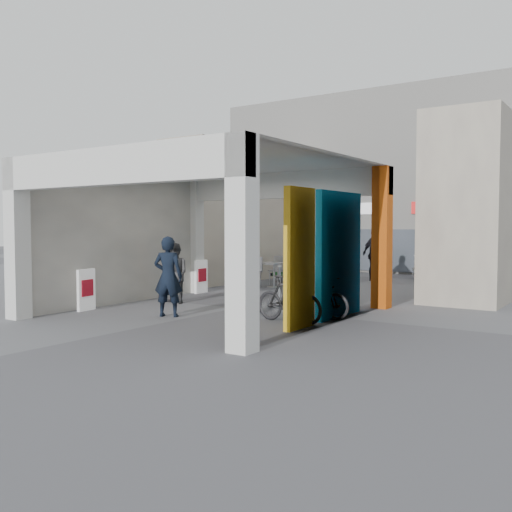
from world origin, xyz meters
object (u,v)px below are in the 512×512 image
Objects in this scene: cafe_set at (276,276)px; man_back_turned at (175,273)px; man_crates at (375,254)px; bicycle_front at (314,297)px; man_elderly at (342,270)px; man_with_dog at (168,276)px; produce_stand at (290,273)px; bicycle_rear at (289,299)px; white_van at (469,263)px; border_collie at (251,303)px.

man_back_turned reaches higher than cafe_set.
man_crates is at bearing 83.35° from man_back_turned.
man_back_turned is 0.93× the size of bicycle_front.
cafe_set is 0.91× the size of man_elderly.
man_elderly is (3.90, -3.10, 0.56)m from cafe_set.
man_elderly is at bearing -147.52° from man_with_dog.
bicycle_front is at bearing -91.01° from man_elderly.
man_back_turned is at bearing -161.48° from man_elderly.
man_elderly is 2.07m from bicycle_front.
produce_stand is 0.81× the size of man_back_turned.
man_with_dog is at bearing -132.56° from man_elderly.
cafe_set is at bearing 39.59° from bicycle_rear.
white_van is (0.80, 10.70, 0.22)m from bicycle_front.
bicycle_rear reaches higher than bicycle_front.
man_crates reaches higher than produce_stand.
man_with_dog is 2.82m from bicycle_rear.
bicycle_rear is (0.14, -2.90, -0.41)m from man_elderly.
man_crates is (0.68, 10.49, 0.09)m from man_with_dog.
man_back_turned is at bearing -90.17° from produce_stand.
man_elderly is at bearing 33.41° from man_back_turned.
produce_stand is 0.33× the size of white_van.
border_collie is at bearing -63.70° from cafe_set.
man_elderly reaches higher than bicycle_front.
man_elderly is (1.22, 2.34, 0.65)m from border_collie.
bicycle_rear is at bearing -95.56° from man_elderly.
cafe_set is at bearing 96.75° from man_back_turned.
border_collie is at bearing 73.05° from bicycle_rear.
white_van is (5.31, 4.05, 0.33)m from produce_stand.
produce_stand is 6.69m from white_van.
bicycle_front is (4.51, -6.66, 0.11)m from produce_stand.
bicycle_front is at bearing -59.22° from produce_stand.
border_collie is 0.17× the size of white_van.
border_collie is at bearing -156.84° from man_with_dog.
man_with_dog is at bearing -45.53° from man_back_turned.
man_back_turned is (0.02, -5.07, 0.44)m from cafe_set.
man_with_dog is 12.92m from white_van.
man_with_dog is (1.73, -8.36, 0.57)m from produce_stand.
cafe_set is 0.83× the size of man_crates.
produce_stand is 0.71× the size of man_with_dog.
white_van is (4.97, 5.59, 0.31)m from cafe_set.
cafe_set is 6.07m from border_collie.
man_with_dog is 0.46× the size of white_van.
man_crates reaches higher than cafe_set.
produce_stand reaches higher than border_collie.
man_back_turned is at bearing 90.34° from bicycle_front.
man_elderly is at bearing 125.08° from man_crates.
produce_stand is 8.04m from bicycle_front.
produce_stand is at bearing 35.79° from bicycle_rear.
man_with_dog is 3.29m from bicycle_front.
cafe_set is at bearing 135.55° from white_van.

